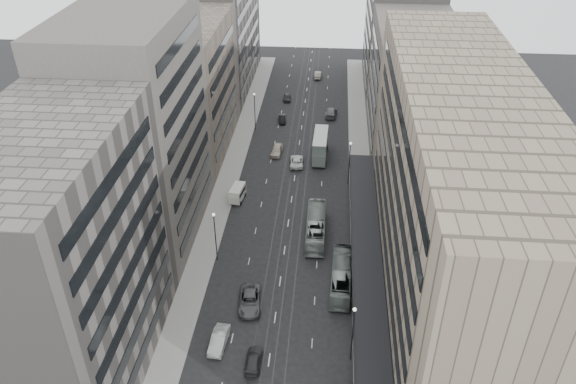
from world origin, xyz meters
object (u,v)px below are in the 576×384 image
(double_decker, at_px, (320,146))
(sedan_2, at_px, (250,301))
(bus_near, at_px, (341,276))
(bus_far, at_px, (316,227))
(sedan_1, at_px, (219,340))
(panel_van, at_px, (237,193))

(double_decker, relative_size, sedan_2, 1.47)
(bus_near, relative_size, bus_far, 0.95)
(sedan_1, relative_size, sedan_2, 0.81)
(bus_far, bearing_deg, bus_near, 109.35)
(sedan_1, distance_m, sedan_2, 7.62)
(panel_van, distance_m, sedan_2, 25.76)
(panel_van, relative_size, sedan_2, 0.70)
(panel_van, xyz_separation_m, sedan_1, (2.82, -32.21, -0.60))
(panel_van, relative_size, sedan_1, 0.86)
(bus_near, xyz_separation_m, panel_van, (-17.70, 20.13, -0.17))
(sedan_1, bearing_deg, bus_far, 69.05)
(bus_near, bearing_deg, double_decker, -80.96)
(bus_near, bearing_deg, sedan_1, 41.52)
(bus_near, xyz_separation_m, double_decker, (-4.16, 36.04, 1.07))
(panel_van, xyz_separation_m, sedan_2, (5.63, -25.13, -0.57))
(bus_far, distance_m, panel_van, 16.41)
(double_decker, bearing_deg, panel_van, -128.85)
(bus_far, bearing_deg, double_decker, -89.82)
(bus_near, height_order, double_decker, double_decker)
(double_decker, height_order, panel_van, double_decker)
(double_decker, distance_m, panel_van, 20.93)
(panel_van, bearing_deg, sedan_1, -77.05)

